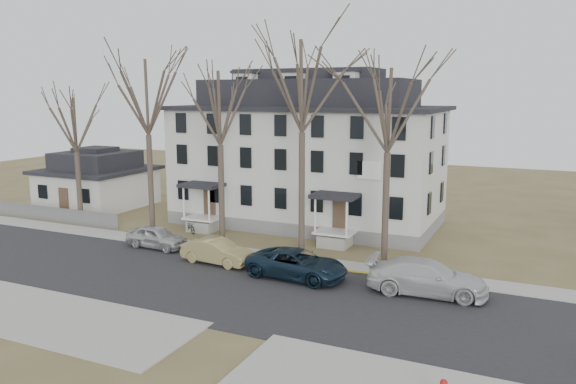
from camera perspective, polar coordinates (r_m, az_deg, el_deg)
The scene contains 18 objects.
ground at distance 29.06m, azimuth -8.29°, elevation -10.73°, with size 120.00×120.00×0.00m, color brown.
main_road at distance 30.65m, azimuth -6.24°, elevation -9.56°, with size 120.00×10.00×0.04m, color #27272A.
far_sidewalk at distance 35.66m, azimuth -1.26°, elevation -6.67°, with size 120.00×2.00×0.08m, color #A09F97.
near_sidewalk_left at distance 30.75m, azimuth -26.47°, elevation -10.53°, with size 20.00×5.00×0.08m, color #A09F97.
yellow_curb at distance 33.06m, azimuth 5.94°, elevation -8.08°, with size 14.00×0.25×0.06m, color gold.
boarding_house at distance 44.32m, azimuth 2.02°, elevation 3.72°, with size 20.80×12.36×12.05m.
small_house at distance 54.11m, azimuth -18.80°, elevation 1.00°, with size 8.70×8.70×5.00m.
fence at distance 49.35m, azimuth -22.97°, elevation -2.76°, with size 14.00×0.06×1.20m, color gray.
tree_far_left at distance 41.60m, azimuth -14.16°, elevation 9.87°, with size 8.40×8.40×13.72m.
tree_mid_left at distance 38.15m, azimuth -6.97°, elevation 8.99°, with size 7.80×7.80×12.74m.
tree_center at distance 35.39m, azimuth 1.45°, elevation 11.39°, with size 9.00×9.00×14.70m.
tree_mid_right at distance 33.60m, azimuth 10.20°, elevation 8.78°, with size 7.80×7.80×12.74m.
tree_bungalow at distance 46.34m, azimuth -20.86°, elevation 6.75°, with size 6.60×6.60×10.78m.
car_silver at distance 38.54m, azimuth -13.17°, elevation -4.52°, with size 1.74×4.34×1.48m, color #BABABA.
car_tan at distance 34.45m, azimuth -7.22°, elevation -6.06°, with size 1.58×4.53×1.49m, color #A09158.
car_navy at distance 31.57m, azimuth 0.92°, elevation -7.39°, with size 2.64×5.72×1.59m, color #122230.
car_white at distance 30.00m, azimuth 13.95°, elevation -8.47°, with size 2.47×6.08×1.76m, color silver.
bicycle_left at distance 42.20m, azimuth -9.92°, elevation -3.56°, with size 0.58×1.68×0.88m, color black.
Camera 1 is at (14.96, -22.71, 10.25)m, focal length 35.00 mm.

